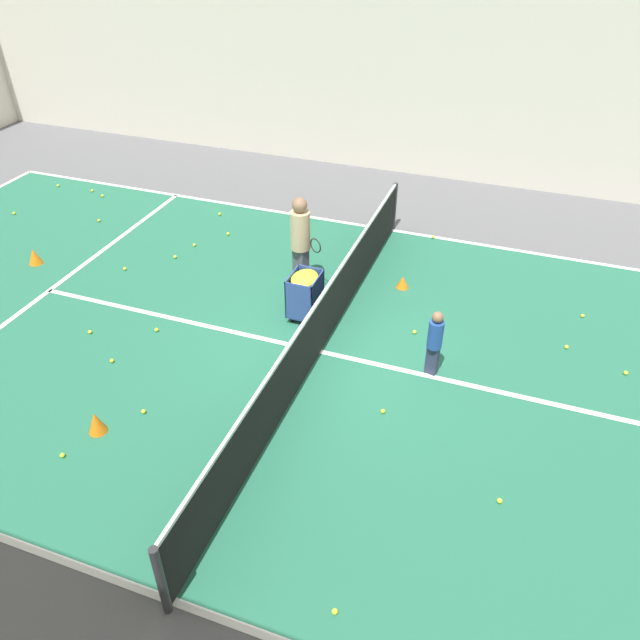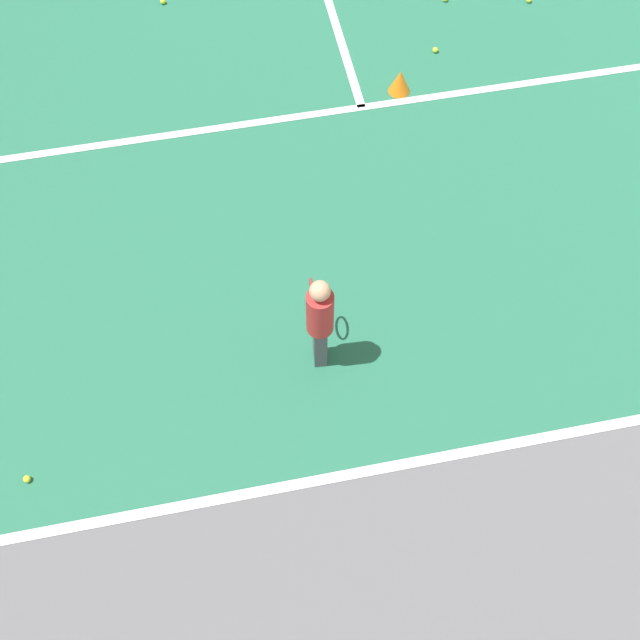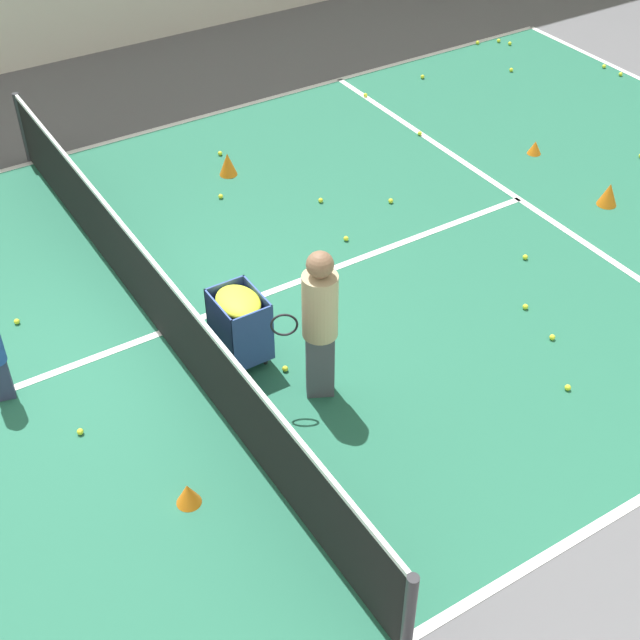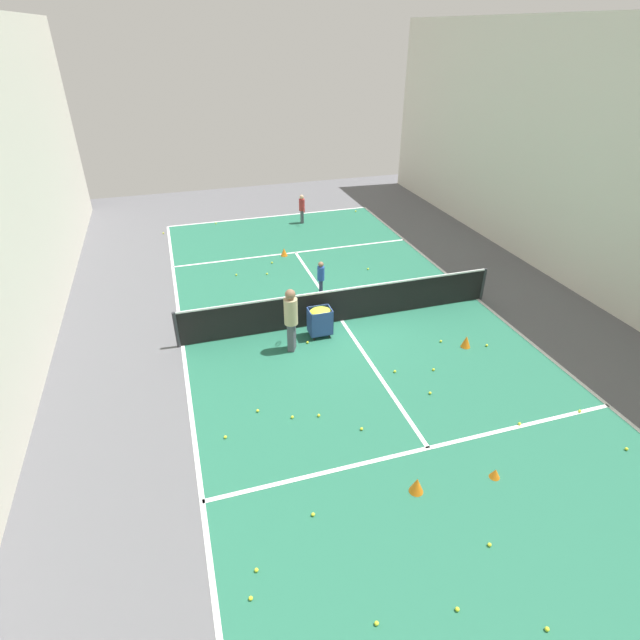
% 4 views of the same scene
% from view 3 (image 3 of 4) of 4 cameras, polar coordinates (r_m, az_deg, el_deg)
% --- Properties ---
extents(ground_plane, '(30.81, 30.81, 0.00)m').
position_cam_3_polar(ground_plane, '(10.52, -10.12, -0.83)').
color(ground_plane, '#5B5B60').
extents(court_playing_area, '(9.35, 20.04, 0.00)m').
position_cam_3_polar(court_playing_area, '(10.52, -10.12, -0.82)').
color(court_playing_area, '#23664C').
rests_on(court_playing_area, ground).
extents(line_sideline_left, '(0.10, 20.04, 0.00)m').
position_cam_3_polar(line_sideline_left, '(14.29, -17.90, 9.57)').
color(line_sideline_left, white).
rests_on(line_sideline_left, ground).
extents(line_service_far, '(9.35, 0.10, 0.00)m').
position_cam_3_polar(line_service_far, '(13.03, 12.62, 7.56)').
color(line_service_far, white).
rests_on(line_service_far, ground).
extents(line_centre_service, '(0.10, 11.02, 0.00)m').
position_cam_3_polar(line_centre_service, '(10.52, -10.12, -0.81)').
color(line_centre_service, white).
rests_on(line_centre_service, ground).
extents(tennis_net, '(9.65, 0.10, 1.08)m').
position_cam_3_polar(tennis_net, '(10.17, -10.47, 1.57)').
color(tennis_net, '#2D2D33').
rests_on(tennis_net, ground).
extents(coach_at_net, '(0.49, 0.72, 1.83)m').
position_cam_3_polar(coach_at_net, '(8.93, -0.03, 0.21)').
color(coach_at_net, '#4C4C56').
rests_on(coach_at_net, ground).
extents(ball_cart, '(0.64, 0.49, 0.88)m').
position_cam_3_polar(ball_cart, '(9.67, -5.20, 0.33)').
color(ball_cart, '#2D478C').
rests_on(ball_cart, ground).
extents(training_cone_0, '(0.24, 0.24, 0.24)m').
position_cam_3_polar(training_cone_0, '(8.61, -8.45, -10.96)').
color(training_cone_0, orange).
rests_on(training_cone_0, ground).
extents(training_cone_2, '(0.28, 0.28, 0.33)m').
position_cam_3_polar(training_cone_2, '(13.15, 17.99, 7.66)').
color(training_cone_2, orange).
rests_on(training_cone_2, ground).
extents(training_cone_3, '(0.21, 0.21, 0.20)m').
position_cam_3_polar(training_cone_3, '(14.19, 13.59, 10.68)').
color(training_cone_3, orange).
rests_on(training_cone_3, ground).
extents(training_cone_4, '(0.26, 0.26, 0.35)m').
position_cam_3_polar(training_cone_4, '(13.30, -5.92, 9.90)').
color(training_cone_4, orange).
rests_on(training_cone_4, ground).
extents(tennis_ball_4, '(0.07, 0.07, 0.07)m').
position_cam_3_polar(tennis_ball_4, '(17.19, 18.69, 14.69)').
color(tennis_ball_4, yellow).
rests_on(tennis_ball_4, ground).
extents(tennis_ball_5, '(0.07, 0.07, 0.07)m').
position_cam_3_polar(tennis_ball_5, '(9.49, -15.10, -6.91)').
color(tennis_ball_5, yellow).
rests_on(tennis_ball_5, ground).
extents(tennis_ball_6, '(0.07, 0.07, 0.07)m').
position_cam_3_polar(tennis_ball_6, '(17.97, 12.05, 16.93)').
color(tennis_ball_6, yellow).
rests_on(tennis_ball_6, ground).
extents(tennis_ball_7, '(0.07, 0.07, 0.07)m').
position_cam_3_polar(tennis_ball_7, '(15.60, 2.93, 14.18)').
color(tennis_ball_7, yellow).
rests_on(tennis_ball_7, ground).
extents(tennis_ball_10, '(0.07, 0.07, 0.07)m').
position_cam_3_polar(tennis_ball_10, '(9.85, -2.25, -3.13)').
color(tennis_ball_10, yellow).
rests_on(tennis_ball_10, ground).
extents(tennis_ball_17, '(0.07, 0.07, 0.07)m').
position_cam_3_polar(tennis_ball_17, '(18.05, 11.37, 17.13)').
color(tennis_ball_17, yellow).
rests_on(tennis_ball_17, ground).
extents(tennis_ball_18, '(0.07, 0.07, 0.07)m').
position_cam_3_polar(tennis_ball_18, '(12.66, 4.55, 7.61)').
color(tennis_ball_18, yellow).
rests_on(tennis_ball_18, ground).
extents(tennis_ball_19, '(0.07, 0.07, 0.07)m').
position_cam_3_polar(tennis_ball_19, '(17.89, 10.05, 17.09)').
color(tennis_ball_19, yellow).
rests_on(tennis_ball_19, ground).
extents(tennis_ball_20, '(0.07, 0.07, 0.07)m').
position_cam_3_polar(tennis_ball_20, '(13.88, -6.42, 10.56)').
color(tennis_ball_20, yellow).
rests_on(tennis_ball_20, ground).
extents(tennis_ball_21, '(0.07, 0.07, 0.07)m').
position_cam_3_polar(tennis_ball_21, '(11.84, 1.68, 5.23)').
color(tennis_ball_21, yellow).
rests_on(tennis_ball_21, ground).
extents(tennis_ball_22, '(0.07, 0.07, 0.07)m').
position_cam_3_polar(tennis_ball_22, '(17.42, 17.72, 15.21)').
color(tennis_ball_22, yellow).
rests_on(tennis_ball_22, ground).
extents(tennis_ball_24, '(0.07, 0.07, 0.07)m').
position_cam_3_polar(tennis_ball_24, '(14.44, 6.40, 11.79)').
color(tennis_ball_24, yellow).
rests_on(tennis_ball_24, ground).
extents(tennis_ball_25, '(0.07, 0.07, 0.07)m').
position_cam_3_polar(tennis_ball_25, '(16.35, 6.58, 15.21)').
color(tennis_ball_25, yellow).
rests_on(tennis_ball_25, ground).
extents(tennis_ball_26, '(0.07, 0.07, 0.07)m').
position_cam_3_polar(tennis_ball_26, '(10.96, 13.01, 0.84)').
color(tennis_ball_26, yellow).
rests_on(tennis_ball_26, ground).
extents(tennis_ball_29, '(0.07, 0.07, 0.07)m').
position_cam_3_polar(tennis_ball_29, '(10.59, 14.64, -1.07)').
color(tennis_ball_29, yellow).
rests_on(tennis_ball_29, ground).
extents(tennis_ball_33, '(0.07, 0.07, 0.07)m').
position_cam_3_polar(tennis_ball_33, '(12.63, 0.04, 7.67)').
color(tennis_ball_33, yellow).
rests_on(tennis_ball_33, ground).
extents(tennis_ball_34, '(0.07, 0.07, 0.07)m').
position_cam_3_polar(tennis_ball_34, '(12.80, -6.38, 7.87)').
color(tennis_ball_34, yellow).
rests_on(tennis_ball_34, ground).
extents(tennis_ball_35, '(0.07, 0.07, 0.07)m').
position_cam_3_polar(tennis_ball_35, '(16.86, 12.14, 15.39)').
color(tennis_ball_35, yellow).
rests_on(tennis_ball_35, ground).
extents(tennis_ball_36, '(0.07, 0.07, 0.07)m').
position_cam_3_polar(tennis_ball_36, '(11.79, 13.00, 3.95)').
color(tennis_ball_36, yellow).
rests_on(tennis_ball_36, ground).
extents(tennis_ball_37, '(0.07, 0.07, 0.07)m').
position_cam_3_polar(tennis_ball_37, '(11.05, -18.83, -0.09)').
color(tennis_ball_37, yellow).
rests_on(tennis_ball_37, ground).
extents(tennis_ball_39, '(0.07, 0.07, 0.07)m').
position_cam_3_polar(tennis_ball_39, '(9.99, 15.58, -4.18)').
color(tennis_ball_39, yellow).
rests_on(tennis_ball_39, ground).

